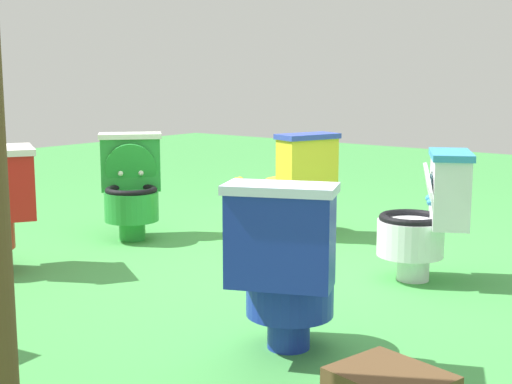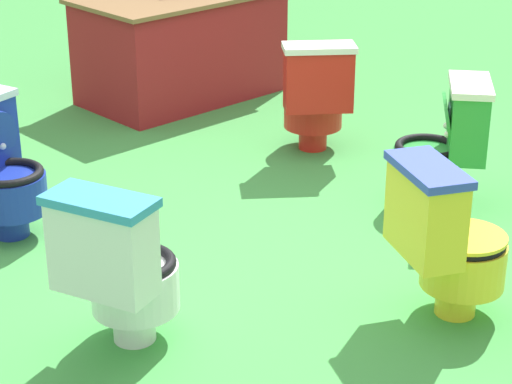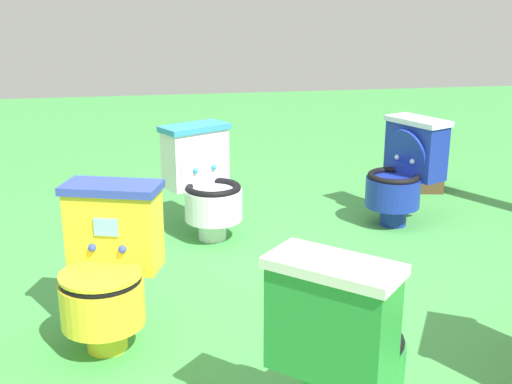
% 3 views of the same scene
% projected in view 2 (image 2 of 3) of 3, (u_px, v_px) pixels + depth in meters
% --- Properties ---
extents(ground, '(14.00, 14.00, 0.00)m').
position_uv_depth(ground, '(237.00, 256.00, 4.79)').
color(ground, '#429947').
extents(toilet_yellow, '(0.59, 0.53, 0.73)m').
position_uv_depth(toilet_yellow, '(447.00, 240.00, 4.12)').
color(toilet_yellow, yellow).
rests_on(toilet_yellow, ground).
extents(toilet_white, '(0.62, 0.59, 0.73)m').
position_uv_depth(toilet_white, '(120.00, 268.00, 3.88)').
color(toilet_white, white).
rests_on(toilet_white, ground).
extents(toilet_red, '(0.59, 0.63, 0.73)m').
position_uv_depth(toilet_red, '(315.00, 96.00, 5.97)').
color(toilet_red, red).
rests_on(toilet_red, ground).
extents(toilet_green, '(0.63, 0.63, 0.73)m').
position_uv_depth(toilet_green, '(445.00, 144.00, 5.18)').
color(toilet_green, green).
rests_on(toilet_green, ground).
extents(vendor_table, '(1.57, 1.07, 0.85)m').
position_uv_depth(vendor_table, '(181.00, 45.00, 7.03)').
color(vendor_table, maroon).
rests_on(vendor_table, ground).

